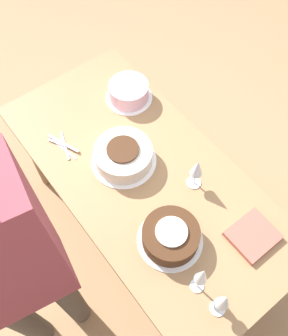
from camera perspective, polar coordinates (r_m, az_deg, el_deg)
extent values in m
plane|color=#A87F56|center=(2.42, 0.00, -9.57)|extent=(12.00, 12.00, 0.00)
cube|color=#9E754C|center=(1.76, 0.00, -1.08)|extent=(1.55, 0.74, 0.03)
cylinder|color=brown|center=(2.36, -16.31, 2.37)|extent=(0.07, 0.07, 0.71)
cylinder|color=brown|center=(2.49, -4.51, 9.49)|extent=(0.07, 0.07, 0.71)
cylinder|color=brown|center=(2.07, 19.35, -15.10)|extent=(0.07, 0.07, 0.71)
cylinder|color=white|center=(1.78, -3.10, 1.16)|extent=(0.31, 0.31, 0.01)
cylinder|color=silver|center=(1.74, -3.17, 1.96)|extent=(0.27, 0.27, 0.09)
cylinder|color=#422614|center=(1.70, -3.25, 2.87)|extent=(0.15, 0.15, 0.01)
cylinder|color=white|center=(1.61, 3.99, -10.90)|extent=(0.28, 0.28, 0.01)
cylinder|color=#422614|center=(1.57, 4.09, -10.31)|extent=(0.24, 0.24, 0.09)
cylinder|color=silver|center=(1.52, 4.21, -9.66)|extent=(0.13, 0.13, 0.01)
cylinder|color=white|center=(2.02, -2.30, 10.68)|extent=(0.25, 0.25, 0.01)
cylinder|color=#E5B2C6|center=(1.98, -2.35, 11.60)|extent=(0.21, 0.21, 0.09)
cylinder|color=silver|center=(1.74, 7.57, -2.22)|extent=(0.07, 0.07, 0.00)
cylinder|color=silver|center=(1.70, 7.75, -1.49)|extent=(0.01, 0.01, 0.09)
cone|color=silver|center=(1.62, 8.12, 0.07)|extent=(0.06, 0.06, 0.10)
cylinder|color=silver|center=(1.57, 8.04, -17.37)|extent=(0.06, 0.06, 0.00)
cylinder|color=silver|center=(1.51, 8.31, -16.88)|extent=(0.01, 0.01, 0.11)
cone|color=silver|center=(1.41, 8.90, -15.79)|extent=(0.05, 0.05, 0.12)
cylinder|color=silver|center=(1.56, 11.13, -20.23)|extent=(0.06, 0.06, 0.00)
cylinder|color=silver|center=(1.52, 11.45, -19.90)|extent=(0.01, 0.01, 0.09)
cone|color=silver|center=(1.42, 12.17, -19.14)|extent=(0.05, 0.05, 0.11)
cube|color=silver|center=(1.86, -12.08, 2.84)|extent=(0.17, 0.04, 0.00)
cube|color=silver|center=(1.86, -11.97, 3.35)|extent=(0.17, 0.06, 0.00)
cube|color=silver|center=(1.86, -12.17, 3.42)|extent=(0.16, 0.09, 0.00)
cube|color=silver|center=(1.87, -12.44, 3.84)|extent=(0.16, 0.07, 0.00)
cube|color=silver|center=(1.86, -12.05, 3.60)|extent=(0.16, 0.07, 0.00)
cube|color=#B75B4C|center=(1.67, 16.25, -9.84)|extent=(0.17, 0.19, 0.02)
cylinder|color=#4C4238|center=(1.94, -17.93, -21.16)|extent=(0.11, 0.11, 0.84)
cylinder|color=#4C4238|center=(1.91, -11.54, -18.65)|extent=(0.11, 0.11, 0.84)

